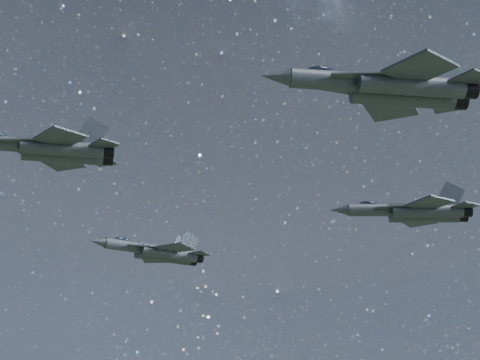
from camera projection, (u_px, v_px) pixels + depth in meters
name	position (u px, v px, depth m)	size (l,w,h in m)	color
jet_lead	(49.00, 149.00, 78.59)	(16.82, 11.55, 4.22)	#373E44
jet_left	(157.00, 252.00, 107.44)	(16.68, 11.61, 4.19)	#373E44
jet_right	(390.00, 87.00, 71.46)	(20.31, 13.82, 5.10)	#373E44
jet_slot	(414.00, 212.00, 93.54)	(16.81, 11.08, 4.31)	#373E44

